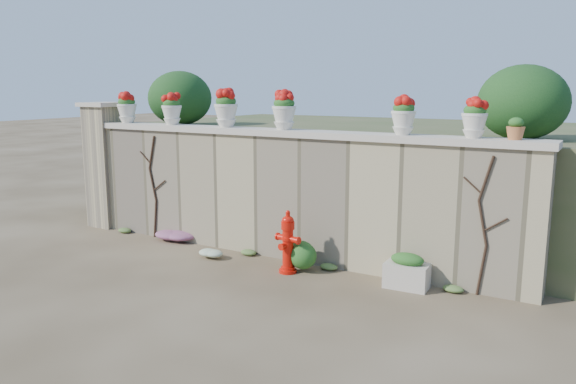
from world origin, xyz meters
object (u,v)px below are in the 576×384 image
Objects in this scene: urn_pot_0 at (127,108)px; terracotta_pot at (516,130)px; fire_hydrant at (288,242)px; planter_box at (407,272)px.

urn_pot_0 is 2.07× the size of terracotta_pot.
terracotta_pot is at bearing 0.00° from urn_pot_0.
planter_box is at bearing 17.41° from fire_hydrant.
fire_hydrant is 1.54× the size of planter_box.
urn_pot_0 is at bearing 180.00° from terracotta_pot.
fire_hydrant is at bearing -166.39° from terracotta_pot.
fire_hydrant is 3.54m from terracotta_pot.
terracotta_pot is at bearing 22.09° from fire_hydrant.
fire_hydrant is 3.44× the size of terracotta_pot.
terracotta_pot is (6.99, 0.00, -0.16)m from urn_pot_0.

